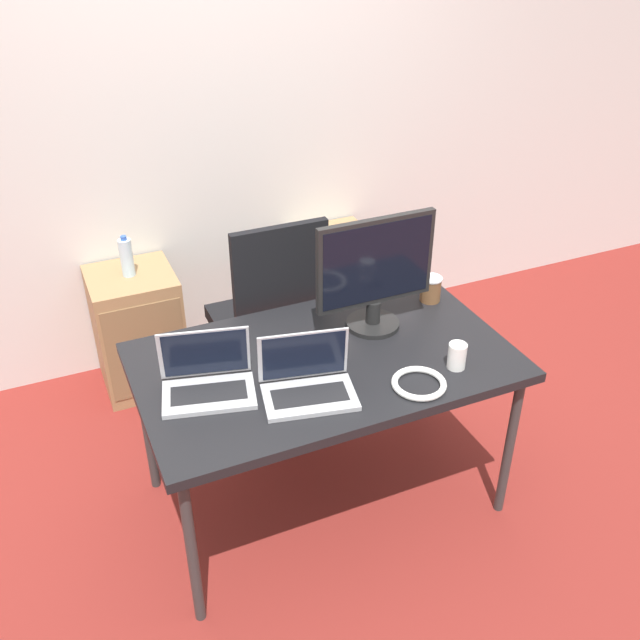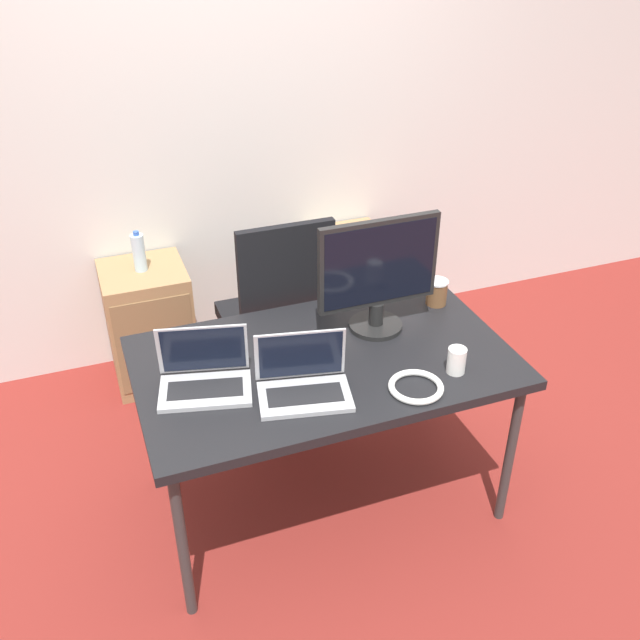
# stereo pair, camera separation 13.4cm
# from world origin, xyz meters

# --- Properties ---
(ground_plane) EXTENTS (14.00, 14.00, 0.00)m
(ground_plane) POSITION_xyz_m (0.00, 0.00, 0.00)
(ground_plane) COLOR maroon
(wall_back) EXTENTS (10.00, 0.05, 2.60)m
(wall_back) POSITION_xyz_m (0.00, 1.42, 1.30)
(wall_back) COLOR silver
(wall_back) RESTS_ON ground_plane
(desk) EXTENTS (1.46, 0.86, 0.75)m
(desk) POSITION_xyz_m (0.00, 0.00, 0.70)
(desk) COLOR black
(desk) RESTS_ON ground_plane
(office_chair) EXTENTS (0.56, 0.56, 1.09)m
(office_chair) POSITION_xyz_m (0.02, 0.71, 0.41)
(office_chair) COLOR #232326
(office_chair) RESTS_ON ground_plane
(cabinet_left) EXTENTS (0.43, 0.42, 0.65)m
(cabinet_left) POSITION_xyz_m (-0.54, 1.18, 0.33)
(cabinet_left) COLOR #99754C
(cabinet_left) RESTS_ON ground_plane
(cabinet_right) EXTENTS (0.43, 0.42, 0.65)m
(cabinet_right) POSITION_xyz_m (0.59, 1.18, 0.33)
(cabinet_right) COLOR #99754C
(cabinet_right) RESTS_ON ground_plane
(water_bottle) EXTENTS (0.06, 0.06, 0.21)m
(water_bottle) POSITION_xyz_m (-0.54, 1.18, 0.75)
(water_bottle) COLOR silver
(water_bottle) RESTS_ON cabinet_left
(laptop_left) EXTENTS (0.37, 0.30, 0.22)m
(laptop_left) POSITION_xyz_m (-0.47, -0.02, 0.80)
(laptop_left) COLOR #ADADB2
(laptop_left) RESTS_ON desk
(laptop_right) EXTENTS (0.37, 0.29, 0.22)m
(laptop_right) POSITION_xyz_m (-0.15, -0.18, 0.80)
(laptop_right) COLOR #ADADB2
(laptop_right) RESTS_ON desk
(monitor) EXTENTS (0.51, 0.22, 0.49)m
(monitor) POSITION_xyz_m (0.28, 0.13, 1.00)
(monitor) COLOR black
(monitor) RESTS_ON desk
(mouse) EXTENTS (0.04, 0.06, 0.03)m
(mouse) POSITION_xyz_m (-0.03, 0.03, 0.77)
(mouse) COLOR silver
(mouse) RESTS_ON desk
(coffee_cup_white) EXTENTS (0.07, 0.07, 0.10)m
(coffee_cup_white) POSITION_xyz_m (0.44, -0.26, 0.80)
(coffee_cup_white) COLOR white
(coffee_cup_white) RESTS_ON desk
(coffee_cup_brown) EXTENTS (0.09, 0.09, 0.11)m
(coffee_cup_brown) POSITION_xyz_m (0.61, 0.22, 0.81)
(coffee_cup_brown) COLOR brown
(coffee_cup_brown) RESTS_ON desk
(cable_coil) EXTENTS (0.20, 0.20, 0.02)m
(cable_coil) POSITION_xyz_m (0.24, -0.30, 0.76)
(cable_coil) COLOR white
(cable_coil) RESTS_ON desk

